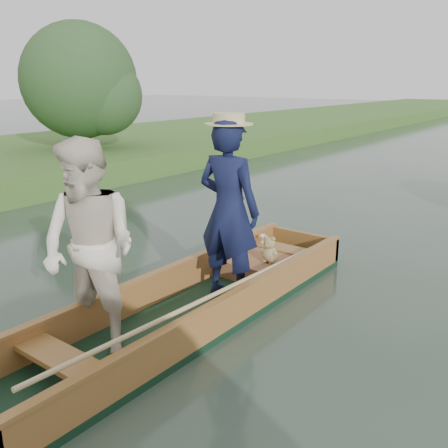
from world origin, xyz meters
The scene contains 3 objects.
ground centered at (0.00, 0.00, 0.00)m, with size 120.00×120.00×0.00m, color #283D30.
trees_far centered at (-0.75, 4.96, 2.39)m, with size 21.01×4.23×4.09m.
punt centered at (-0.09, -0.23, 0.80)m, with size 1.31×5.00×2.15m.
Camera 1 is at (3.27, -3.67, 2.51)m, focal length 40.00 mm.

